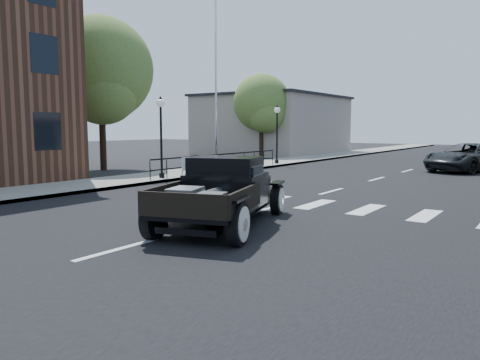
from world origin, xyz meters
The scene contains 14 objects.
ground centered at (0.00, 0.00, 0.00)m, with size 120.00×120.00×0.00m, color black.
road centered at (0.00, 15.00, 0.01)m, with size 14.00×80.00×0.02m, color black.
road_markings centered at (0.00, 10.00, 0.00)m, with size 12.00×60.00×0.06m, color silver, non-canonical shape.
sidewalk_left centered at (-8.50, 15.00, 0.07)m, with size 3.00×80.00×0.15m, color gray.
low_building_left centered at (-15.00, 28.00, 2.50)m, with size 10.00×12.00×5.00m, color #A69A8B.
railing centered at (-7.30, 10.00, 0.65)m, with size 0.08×10.00×1.00m, color black, non-canonical shape.
banner centered at (-7.22, 8.00, 0.45)m, with size 0.04×2.20×0.60m, color silver, non-canonical shape.
lamp_post_b centered at (-7.60, 6.00, 1.93)m, with size 0.36×0.36×3.56m, color black, non-canonical shape.
lamp_post_c centered at (-7.60, 16.00, 1.93)m, with size 0.36×0.36×3.56m, color black, non-canonical shape.
flagpole centered at (-9.20, 12.00, 6.24)m, with size 0.12×0.12×12.18m, color silver.
big_tree_near centered at (-14.00, 8.00, 4.16)m, with size 5.67×5.67×8.32m, color #516D2E, non-canonical shape.
big_tree_far centered at (-12.50, 22.00, 3.23)m, with size 4.39×4.39×6.45m, color #516D2E, non-canonical shape.
hotrod_pickup centered at (0.33, -0.08, 0.85)m, with size 2.28×4.88×1.69m, color black, non-canonical shape.
second_car centered at (2.71, 18.49, 0.75)m, with size 2.49×5.39×1.50m, color black.
Camera 1 is at (6.94, -8.85, 2.36)m, focal length 35.00 mm.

